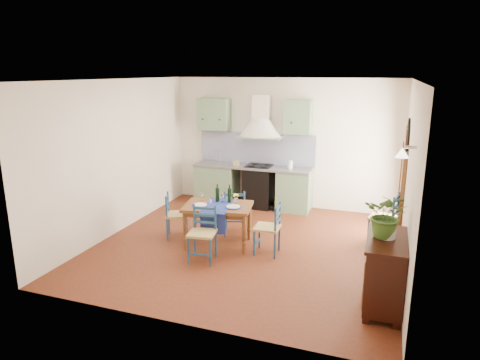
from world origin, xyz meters
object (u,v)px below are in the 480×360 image
sideboard (385,270)px  potted_plant (387,215)px  chair_near (203,233)px  dining_table (218,210)px

sideboard → potted_plant: 0.71m
potted_plant → sideboard: bearing=-49.9°
chair_near → dining_table: bearing=89.8°
dining_table → chair_near: 0.67m
chair_near → potted_plant: (2.71, -0.50, 0.77)m
dining_table → potted_plant: 3.00m
dining_table → sideboard: (2.74, -1.17, -0.13)m
dining_table → potted_plant: size_ratio=2.17×
dining_table → chair_near: dining_table is taller
sideboard → potted_plant: size_ratio=1.83×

